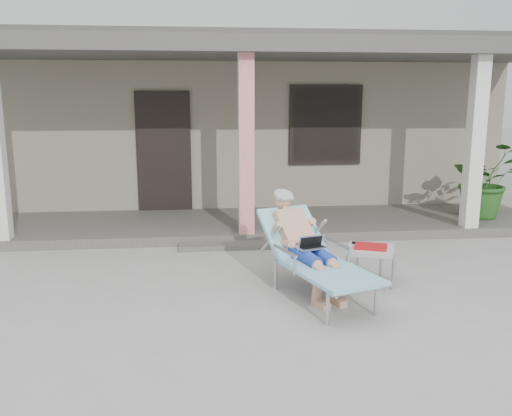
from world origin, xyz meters
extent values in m
plane|color=#9E9E99|center=(0.00, 0.00, 0.00)|extent=(60.00, 60.00, 0.00)
cube|color=gray|center=(0.00, 6.50, 1.50)|extent=(10.00, 5.00, 3.00)
cube|color=#474442|center=(0.00, 6.50, 3.15)|extent=(10.40, 5.40, 0.30)
cube|color=black|center=(-1.30, 3.97, 1.20)|extent=(0.95, 0.06, 2.10)
cube|color=black|center=(1.60, 3.97, 1.65)|extent=(1.20, 0.06, 1.30)
cube|color=black|center=(1.60, 3.96, 1.65)|extent=(1.32, 0.05, 1.42)
cube|color=#605B56|center=(0.00, 3.00, 0.07)|extent=(10.00, 2.00, 0.15)
cube|color=red|center=(0.00, 2.15, 1.45)|extent=(0.22, 0.22, 2.61)
cube|color=silver|center=(3.50, 2.15, 1.45)|extent=(0.22, 0.22, 2.61)
cube|color=#474442|center=(0.00, 3.00, 2.88)|extent=(10.00, 2.30, 0.24)
cube|color=#605B56|center=(0.00, 1.85, 0.04)|extent=(2.00, 0.30, 0.07)
cylinder|color=#B7B7BC|center=(0.51, -0.93, 0.17)|extent=(0.04, 0.04, 0.34)
cylinder|color=#B7B7BC|center=(1.05, -0.75, 0.17)|extent=(0.04, 0.04, 0.34)
cylinder|color=#B7B7BC|center=(0.15, 0.11, 0.17)|extent=(0.04, 0.04, 0.34)
cylinder|color=#B7B7BC|center=(0.69, 0.29, 0.17)|extent=(0.04, 0.04, 0.34)
cube|color=#B7B7BC|center=(0.64, -0.45, 0.36)|extent=(0.91, 1.25, 0.03)
cube|color=#95E1E7|center=(0.64, -0.45, 0.38)|extent=(1.00, 1.31, 0.04)
cube|color=#B7B7BC|center=(0.38, 0.33, 0.57)|extent=(0.72, 0.69, 0.45)
cube|color=#95E1E7|center=(0.38, 0.33, 0.60)|extent=(0.82, 0.78, 0.51)
cylinder|color=#B2B2B5|center=(0.29, 0.58, 1.01)|extent=(0.29, 0.29, 0.12)
cube|color=silver|center=(0.51, -0.07, 0.54)|extent=(0.36, 0.30, 0.22)
cube|color=#B0B0AB|center=(1.27, 0.17, 0.42)|extent=(0.68, 0.68, 0.04)
cylinder|color=#B7B7BC|center=(1.07, -0.04, 0.20)|extent=(0.04, 0.04, 0.40)
cylinder|color=#B7B7BC|center=(1.48, -0.04, 0.20)|extent=(0.04, 0.04, 0.40)
cylinder|color=#B7B7BC|center=(1.07, 0.38, 0.20)|extent=(0.04, 0.04, 0.40)
cylinder|color=#B7B7BC|center=(1.48, 0.38, 0.20)|extent=(0.04, 0.04, 0.40)
cube|color=#B11218|center=(1.27, 0.17, 0.45)|extent=(0.44, 0.39, 0.03)
cube|color=black|center=(1.27, 0.30, 0.45)|extent=(0.35, 0.15, 0.04)
imported|color=#26591E|center=(4.08, 2.83, 0.79)|extent=(1.26, 1.12, 1.27)
camera|label=1|loc=(-0.69, -5.71, 2.17)|focal=38.00mm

